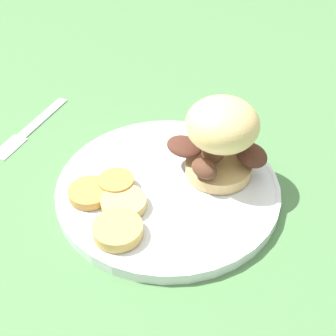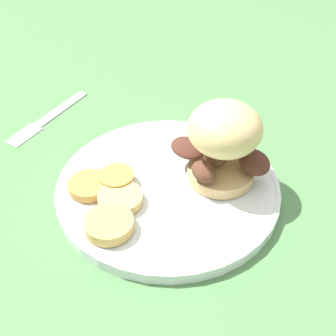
{
  "view_description": "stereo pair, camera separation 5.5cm",
  "coord_description": "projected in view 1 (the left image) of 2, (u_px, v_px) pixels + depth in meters",
  "views": [
    {
      "loc": [
        -0.28,
        -0.31,
        0.4
      ],
      "look_at": [
        0.0,
        0.0,
        0.04
      ],
      "focal_mm": 50.0,
      "sensor_mm": 36.0,
      "label": 1
    },
    {
      "loc": [
        -0.24,
        -0.34,
        0.4
      ],
      "look_at": [
        0.0,
        0.0,
        0.04
      ],
      "focal_mm": 50.0,
      "sensor_mm": 36.0,
      "label": 2
    }
  ],
  "objects": [
    {
      "name": "ground_plane",
      "position": [
        168.0,
        193.0,
        0.58
      ],
      "size": [
        4.0,
        4.0,
        0.0
      ],
      "primitive_type": "plane",
      "color": "#4C7A47"
    },
    {
      "name": "potato_round_3",
      "position": [
        118.0,
        230.0,
        0.5
      ],
      "size": [
        0.05,
        0.05,
        0.01
      ],
      "primitive_type": "cylinder",
      "color": "tan",
      "rests_on": "dinner_plate"
    },
    {
      "name": "fork",
      "position": [
        31.0,
        127.0,
        0.68
      ],
      "size": [
        0.16,
        0.08,
        0.0
      ],
      "color": "silver",
      "rests_on": "ground_plane"
    },
    {
      "name": "potato_round_2",
      "position": [
        116.0,
        183.0,
        0.56
      ],
      "size": [
        0.04,
        0.04,
        0.01
      ],
      "primitive_type": "cylinder",
      "color": "#BC8942",
      "rests_on": "dinner_plate"
    },
    {
      "name": "potato_round_0",
      "position": [
        90.0,
        193.0,
        0.55
      ],
      "size": [
        0.05,
        0.05,
        0.01
      ],
      "primitive_type": "cylinder",
      "color": "#BC8942",
      "rests_on": "dinner_plate"
    },
    {
      "name": "potato_round_1",
      "position": [
        124.0,
        203.0,
        0.54
      ],
      "size": [
        0.05,
        0.05,
        0.01
      ],
      "primitive_type": "cylinder",
      "color": "#DBB766",
      "rests_on": "dinner_plate"
    },
    {
      "name": "sandwich",
      "position": [
        221.0,
        136.0,
        0.55
      ],
      "size": [
        0.1,
        0.12,
        0.1
      ],
      "color": "tan",
      "rests_on": "dinner_plate"
    },
    {
      "name": "dinner_plate",
      "position": [
        168.0,
        188.0,
        0.57
      ],
      "size": [
        0.27,
        0.27,
        0.02
      ],
      "color": "white",
      "rests_on": "ground_plane"
    }
  ]
}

